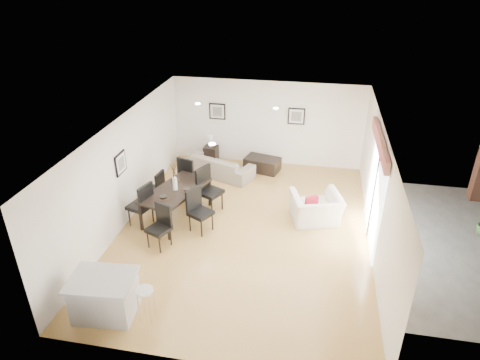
% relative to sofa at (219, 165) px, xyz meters
% --- Properties ---
extents(ground, '(8.00, 8.00, 0.00)m').
position_rel_sofa_xyz_m(ground, '(1.31, -2.82, -0.31)').
color(ground, '#B28549').
rests_on(ground, ground).
extents(wall_back, '(6.00, 0.04, 2.70)m').
position_rel_sofa_xyz_m(wall_back, '(1.31, 1.18, 1.04)').
color(wall_back, white).
rests_on(wall_back, ground).
extents(wall_front, '(6.00, 0.04, 2.70)m').
position_rel_sofa_xyz_m(wall_front, '(1.31, -6.82, 1.04)').
color(wall_front, white).
rests_on(wall_front, ground).
extents(wall_left, '(0.04, 8.00, 2.70)m').
position_rel_sofa_xyz_m(wall_left, '(-1.69, -2.82, 1.04)').
color(wall_left, white).
rests_on(wall_left, ground).
extents(wall_right, '(0.04, 8.00, 2.70)m').
position_rel_sofa_xyz_m(wall_right, '(4.31, -2.82, 1.04)').
color(wall_right, white).
rests_on(wall_right, ground).
extents(ceiling, '(6.00, 8.00, 0.02)m').
position_rel_sofa_xyz_m(ceiling, '(1.31, -2.82, 2.39)').
color(ceiling, white).
rests_on(ceiling, wall_back).
extents(sofa, '(2.31, 1.52, 0.63)m').
position_rel_sofa_xyz_m(sofa, '(0.00, 0.00, 0.00)').
color(sofa, gray).
rests_on(sofa, ground).
extents(armchair, '(1.44, 1.34, 0.77)m').
position_rel_sofa_xyz_m(armchair, '(3.00, -2.12, 0.07)').
color(armchair, white).
rests_on(armchair, ground).
extents(dining_table, '(1.52, 2.15, 0.81)m').
position_rel_sofa_xyz_m(dining_table, '(-0.51, -2.57, 0.41)').
color(dining_table, black).
rests_on(dining_table, ground).
extents(dining_chair_wnear, '(0.65, 0.65, 1.16)m').
position_rel_sofa_xyz_m(dining_chair_wnear, '(-1.19, -3.09, 0.34)').
color(dining_chair_wnear, black).
rests_on(dining_chair_wnear, ground).
extents(dining_chair_wfar, '(0.50, 0.50, 1.00)m').
position_rel_sofa_xyz_m(dining_chair_wfar, '(-1.20, -2.10, 0.25)').
color(dining_chair_wfar, black).
rests_on(dining_chair_wfar, ground).
extents(dining_chair_enear, '(0.67, 0.67, 1.10)m').
position_rel_sofa_xyz_m(dining_chair_enear, '(0.18, -3.01, 0.30)').
color(dining_chair_enear, black).
rests_on(dining_chair_enear, ground).
extents(dining_chair_efar, '(0.72, 0.72, 1.21)m').
position_rel_sofa_xyz_m(dining_chair_efar, '(0.17, -2.04, 0.36)').
color(dining_chair_efar, black).
rests_on(dining_chair_efar, ground).
extents(dining_chair_head, '(0.62, 0.62, 1.05)m').
position_rel_sofa_xyz_m(dining_chair_head, '(-0.47, -3.78, 0.27)').
color(dining_chair_head, black).
rests_on(dining_chair_head, ground).
extents(dining_chair_foot, '(0.66, 0.66, 1.16)m').
position_rel_sofa_xyz_m(dining_chair_foot, '(-0.54, -1.37, 0.33)').
color(dining_chair_foot, black).
rests_on(dining_chair_foot, ground).
extents(vase, '(0.78, 1.27, 0.72)m').
position_rel_sofa_xyz_m(vase, '(-0.51, -2.57, 0.81)').
color(vase, white).
rests_on(vase, dining_table).
extents(coffee_table, '(1.18, 0.87, 0.42)m').
position_rel_sofa_xyz_m(coffee_table, '(1.27, 0.55, -0.10)').
color(coffee_table, black).
rests_on(coffee_table, ground).
extents(side_table, '(0.45, 0.45, 0.56)m').
position_rel_sofa_xyz_m(side_table, '(-0.46, 0.83, -0.04)').
color(side_table, black).
rests_on(side_table, ground).
extents(table_lamp, '(0.20, 0.20, 0.38)m').
position_rel_sofa_xyz_m(table_lamp, '(-0.46, 0.83, 0.49)').
color(table_lamp, white).
rests_on(table_lamp, side_table).
extents(cushion, '(0.33, 0.23, 0.32)m').
position_rel_sofa_xyz_m(cushion, '(2.89, -2.23, 0.29)').
color(cushion, maroon).
rests_on(cushion, armchair).
extents(kitchen_island, '(1.25, 1.00, 0.82)m').
position_rel_sofa_xyz_m(kitchen_island, '(-0.76, -6.05, 0.10)').
color(kitchen_island, '#B8B8BA').
rests_on(kitchen_island, ground).
extents(bar_stool, '(0.32, 0.32, 0.70)m').
position_rel_sofa_xyz_m(bar_stool, '(0.05, -6.05, 0.29)').
color(bar_stool, white).
rests_on(bar_stool, ground).
extents(framed_print_back_left, '(0.52, 0.04, 0.52)m').
position_rel_sofa_xyz_m(framed_print_back_left, '(-0.29, 1.15, 1.34)').
color(framed_print_back_left, black).
rests_on(framed_print_back_left, wall_back).
extents(framed_print_back_right, '(0.52, 0.04, 0.52)m').
position_rel_sofa_xyz_m(framed_print_back_right, '(2.21, 1.15, 1.34)').
color(framed_print_back_right, black).
rests_on(framed_print_back_right, wall_back).
extents(framed_print_left_wall, '(0.04, 0.52, 0.52)m').
position_rel_sofa_xyz_m(framed_print_left_wall, '(-1.66, -3.02, 1.34)').
color(framed_print_left_wall, black).
rests_on(framed_print_left_wall, wall_left).
extents(sliding_door, '(0.12, 2.70, 2.57)m').
position_rel_sofa_xyz_m(sliding_door, '(4.27, -2.52, 1.35)').
color(sliding_door, white).
rests_on(sliding_door, wall_right).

